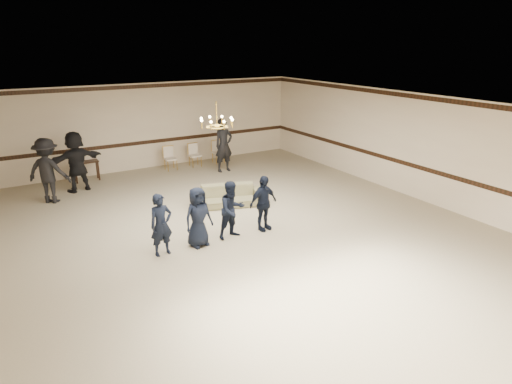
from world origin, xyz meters
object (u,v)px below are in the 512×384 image
at_px(chandelier, 216,114).
at_px(console_table, 87,171).
at_px(boy_b, 198,217).
at_px(boy_d, 263,203).
at_px(settee, 229,196).
at_px(banquet_chair_right, 218,152).
at_px(adult_left, 48,171).
at_px(boy_a, 161,225).
at_px(adult_right, 224,145).
at_px(banquet_chair_mid, 195,155).
at_px(banquet_chair_left, 171,159).
at_px(adult_mid, 76,161).
at_px(boy_c, 232,210).

relative_size(chandelier, console_table, 1.12).
xyz_separation_m(boy_b, boy_d, (1.80, 0.00, 0.00)).
relative_size(settee, banquet_chair_right, 2.32).
relative_size(chandelier, boy_d, 0.64).
xyz_separation_m(boy_d, adult_left, (-4.46, 5.02, 0.26)).
distance_m(chandelier, settee, 2.77).
height_order(boy_d, banquet_chair_right, boy_d).
bearing_deg(boy_d, boy_b, 170.57).
bearing_deg(boy_a, chandelier, 25.64).
relative_size(boy_a, adult_right, 0.74).
height_order(boy_d, adult_right, adult_right).
bearing_deg(boy_a, banquet_chair_right, 48.93).
bearing_deg(boy_a, adult_left, 103.35).
height_order(chandelier, settee, chandelier).
height_order(adult_right, banquet_chair_mid, adult_right).
bearing_deg(banquet_chair_mid, boy_b, -113.50).
relative_size(banquet_chair_left, banquet_chair_mid, 1.00).
bearing_deg(adult_right, boy_a, -132.81).
bearing_deg(adult_mid, banquet_chair_left, 179.27).
relative_size(adult_right, console_table, 2.35).
distance_m(chandelier, boy_a, 3.23).
bearing_deg(adult_left, boy_c, 161.00).
distance_m(chandelier, adult_right, 4.97).
distance_m(boy_a, boy_c, 1.80).
height_order(boy_a, console_table, boy_a).
xyz_separation_m(boy_b, banquet_chair_left, (1.66, 6.49, -0.29)).
distance_m(adult_left, console_table, 2.22).
bearing_deg(console_table, boy_c, -73.50).
bearing_deg(banquet_chair_mid, banquet_chair_right, -1.20).
xyz_separation_m(adult_left, adult_mid, (0.90, 0.70, 0.00)).
bearing_deg(boy_c, adult_mid, 108.80).
distance_m(boy_c, adult_mid, 6.31).
height_order(boy_a, boy_b, same).
bearing_deg(adult_right, banquet_chair_mid, 115.96).
distance_m(boy_d, banquet_chair_mid, 6.55).
xyz_separation_m(banquet_chair_right, console_table, (-5.00, 0.20, -0.09)).
xyz_separation_m(boy_b, banquet_chair_right, (3.66, 6.49, -0.29)).
bearing_deg(banquet_chair_right, boy_d, -111.74).
height_order(banquet_chair_right, console_table, banquet_chair_right).
bearing_deg(adult_right, boy_c, -118.89).
bearing_deg(boy_b, adult_left, 108.98).
height_order(chandelier, boy_b, chandelier).
relative_size(boy_c, console_table, 1.74).
bearing_deg(console_table, boy_a, -88.25).
bearing_deg(boy_d, chandelier, 107.44).
bearing_deg(console_table, banquet_chair_left, -5.82).
relative_size(boy_d, banquet_chair_left, 1.65).
distance_m(boy_d, adult_left, 6.72).
bearing_deg(banquet_chair_right, boy_b, -125.17).
distance_m(adult_mid, banquet_chair_left, 3.55).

